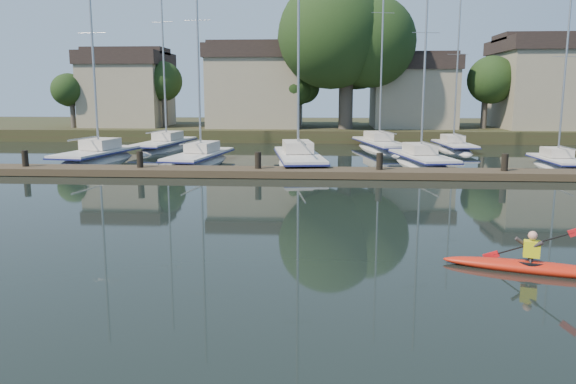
# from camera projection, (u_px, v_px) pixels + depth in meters

# --- Properties ---
(ground) EXTENTS (160.00, 160.00, 0.00)m
(ground) POSITION_uv_depth(u_px,v_px,m) (310.00, 259.00, 14.07)
(ground) COLOR black
(ground) RESTS_ON ground
(kayak) EXTENTS (4.23, 1.77, 1.36)m
(kayak) POSITION_uv_depth(u_px,v_px,m) (536.00, 265.00, 13.05)
(kayak) COLOR #C1350E
(kayak) RESTS_ON ground
(dock) EXTENTS (34.00, 2.00, 1.80)m
(dock) POSITION_uv_depth(u_px,v_px,m) (318.00, 172.00, 27.78)
(dock) COLOR #463C28
(dock) RESTS_ON ground
(sailboat_0) EXTENTS (3.51, 8.56, 13.19)m
(sailboat_0) POSITION_uv_depth(u_px,v_px,m) (98.00, 165.00, 33.86)
(sailboat_0) COLOR white
(sailboat_0) RESTS_ON ground
(sailboat_1) EXTENTS (3.26, 8.81, 14.07)m
(sailboat_1) POSITION_uv_depth(u_px,v_px,m) (200.00, 167.00, 32.99)
(sailboat_1) COLOR white
(sailboat_1) RESTS_ON ground
(sailboat_2) EXTENTS (3.83, 10.26, 16.59)m
(sailboat_2) POSITION_uv_depth(u_px,v_px,m) (298.00, 169.00, 32.09)
(sailboat_2) COLOR white
(sailboat_2) RESTS_ON ground
(sailboat_3) EXTENTS (3.50, 8.20, 12.82)m
(sailboat_3) POSITION_uv_depth(u_px,v_px,m) (422.00, 168.00, 32.18)
(sailboat_3) COLOR white
(sailboat_3) RESTS_ON ground
(sailboat_4) EXTENTS (1.93, 6.22, 10.53)m
(sailboat_4) POSITION_uv_depth(u_px,v_px,m) (558.00, 171.00, 31.15)
(sailboat_4) COLOR white
(sailboat_4) RESTS_ON ground
(sailboat_5) EXTENTS (3.22, 9.55, 15.50)m
(sailboat_5) POSITION_uv_depth(u_px,v_px,m) (166.00, 152.00, 41.01)
(sailboat_5) COLOR white
(sailboat_5) RESTS_ON ground
(sailboat_6) EXTENTS (4.16, 10.58, 16.47)m
(sailboat_6) POSITION_uv_depth(u_px,v_px,m) (380.00, 152.00, 40.82)
(sailboat_6) COLOR white
(sailboat_6) RESTS_ON ground
(sailboat_7) EXTENTS (2.37, 7.37, 11.70)m
(sailboat_7) POSITION_uv_depth(u_px,v_px,m) (454.00, 153.00, 40.26)
(sailboat_7) COLOR white
(sailboat_7) RESTS_ON ground
(shore) EXTENTS (90.00, 25.25, 12.75)m
(shore) POSITION_uv_depth(u_px,v_px,m) (340.00, 102.00, 52.96)
(shore) COLOR #2D361B
(shore) RESTS_ON ground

